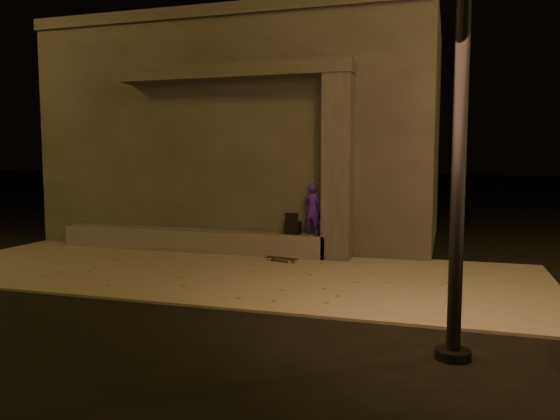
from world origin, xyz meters
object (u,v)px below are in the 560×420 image
(skateboarder, at_px, (313,209))
(skateboard, at_px, (281,259))
(backpack, at_px, (293,227))
(column, at_px, (338,168))

(skateboarder, height_order, skateboard, skateboarder)
(skateboarder, xyz_separation_m, skateboard, (-0.46, -0.65, -0.91))
(skateboarder, xyz_separation_m, backpack, (-0.41, -0.00, -0.37))
(column, relative_size, skateboard, 5.20)
(column, height_order, skateboarder, column)
(backpack, bearing_deg, column, 4.26)
(skateboarder, relative_size, skateboard, 1.51)
(column, distance_m, backpack, 1.51)
(skateboarder, distance_m, skateboard, 1.21)
(skateboarder, relative_size, backpack, 2.38)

